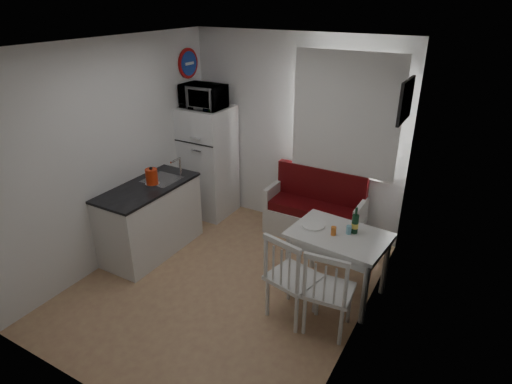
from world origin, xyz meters
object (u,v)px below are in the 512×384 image
at_px(chair_right, 326,285).
at_px(kettle, 152,177).
at_px(dining_table, 339,241).
at_px(fridge, 209,162).
at_px(chair_left, 289,271).
at_px(wine_bottle, 355,220).
at_px(kitchen_counter, 151,218).
at_px(microwave, 203,96).
at_px(bench, 315,215).

distance_m(chair_right, kettle, 2.47).
xyz_separation_m(dining_table, fridge, (-2.31, 0.92, 0.14)).
height_order(chair_left, wine_bottle, wine_bottle).
bearing_deg(kettle, wine_bottle, 9.06).
xyz_separation_m(chair_right, wine_bottle, (0.00, 0.77, 0.31)).
height_order(kitchen_counter, chair_left, kitchen_counter).
bearing_deg(dining_table, chair_right, -73.91).
xyz_separation_m(fridge, microwave, (0.00, -0.05, 0.96)).
relative_size(fridge, kettle, 6.93).
distance_m(kettle, wine_bottle, 2.43).
distance_m(bench, wine_bottle, 1.35).
height_order(dining_table, chair_right, chair_right).
relative_size(fridge, wine_bottle, 5.53).
bearing_deg(bench, fridge, -176.14).
bearing_deg(kitchen_counter, microwave, 89.06).
height_order(chair_left, chair_right, chair_left).
bearing_deg(kitchen_counter, kettle, 40.90).
bearing_deg(microwave, bench, 5.60).
distance_m(kitchen_counter, chair_left, 2.11).
xyz_separation_m(dining_table, wine_bottle, (0.12, 0.10, 0.23)).
bearing_deg(microwave, chair_left, -36.80).
relative_size(chair_left, chair_right, 1.08).
bearing_deg(fridge, chair_right, -33.11).
height_order(microwave, wine_bottle, microwave).
bearing_deg(fridge, wine_bottle, -18.62).
xyz_separation_m(chair_left, microwave, (-2.06, 1.54, 1.16)).
xyz_separation_m(chair_left, chair_right, (0.37, 0.00, -0.02)).
distance_m(chair_right, fridge, 2.91).
height_order(bench, chair_right, bench).
height_order(dining_table, kettle, kettle).
distance_m(dining_table, fridge, 2.49).
distance_m(chair_left, wine_bottle, 0.90).
bearing_deg(kettle, chair_right, -9.08).
bearing_deg(kettle, chair_left, -10.81).
bearing_deg(kitchen_counter, wine_bottle, 9.86).
bearing_deg(wine_bottle, dining_table, -141.02).
bearing_deg(wine_bottle, chair_left, -115.89).
distance_m(kitchen_counter, wine_bottle, 2.52).
bearing_deg(wine_bottle, chair_right, -90.00).
relative_size(kitchen_counter, wine_bottle, 4.56).
xyz_separation_m(kitchen_counter, bench, (1.65, 1.35, -0.15)).
bearing_deg(wine_bottle, bench, 130.56).
bearing_deg(dining_table, wine_bottle, 44.56).
xyz_separation_m(dining_table, chair_right, (0.12, -0.67, -0.08)).
height_order(bench, fridge, fridge).
relative_size(dining_table, microwave, 1.84).
relative_size(bench, kettle, 5.64).
xyz_separation_m(dining_table, chair_left, (-0.25, -0.67, -0.06)).
xyz_separation_m(bench, dining_table, (0.67, -1.03, 0.35)).
bearing_deg(chair_left, kettle, -177.67).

